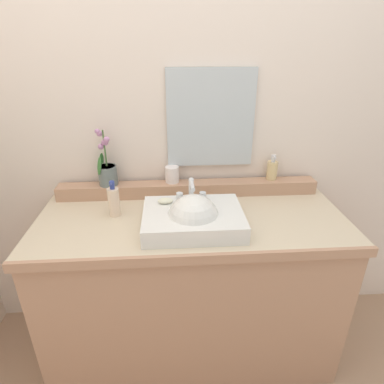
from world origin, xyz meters
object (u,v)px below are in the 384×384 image
at_px(sink_basin, 193,219).
at_px(tumbler_cup, 172,174).
at_px(lotion_bottle, 114,201).
at_px(potted_plant, 107,170).
at_px(soap_dispenser, 272,170).
at_px(soap_bar, 165,200).

xyz_separation_m(sink_basin, tumbler_cup, (-0.09, 0.36, 0.07)).
bearing_deg(lotion_bottle, potted_plant, 105.63).
relative_size(sink_basin, lotion_bottle, 2.50).
relative_size(sink_basin, soap_dispenser, 3.21).
relative_size(sink_basin, soap_bar, 6.36).
distance_m(potted_plant, soap_dispenser, 0.89).
bearing_deg(potted_plant, soap_dispenser, 0.83).
xyz_separation_m(sink_basin, soap_dispenser, (0.46, 0.36, 0.09)).
xyz_separation_m(tumbler_cup, lotion_bottle, (-0.28, -0.22, -0.04)).
xyz_separation_m(potted_plant, soap_dispenser, (0.89, 0.01, -0.02)).
xyz_separation_m(potted_plant, tumbler_cup, (0.34, 0.01, -0.04)).
height_order(sink_basin, potted_plant, potted_plant).
bearing_deg(sink_basin, potted_plant, 140.67).
bearing_deg(soap_bar, tumbler_cup, 82.15).
xyz_separation_m(soap_bar, tumbler_cup, (0.04, 0.26, 0.03)).
xyz_separation_m(sink_basin, lotion_bottle, (-0.37, 0.14, 0.03)).
distance_m(soap_dispenser, lotion_bottle, 0.86).
bearing_deg(potted_plant, lotion_bottle, -74.37).
xyz_separation_m(soap_dispenser, tumbler_cup, (-0.55, -0.00, -0.01)).
distance_m(soap_bar, tumbler_cup, 0.26).
distance_m(potted_plant, tumbler_cup, 0.34).
xyz_separation_m(soap_bar, potted_plant, (-0.30, 0.25, 0.06)).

